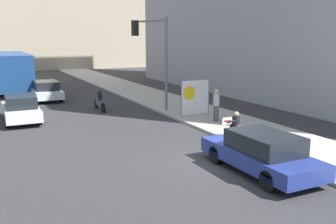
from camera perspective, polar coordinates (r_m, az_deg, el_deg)
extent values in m
plane|color=#303033|center=(13.91, 7.86, -7.52)|extent=(160.00, 160.00, 0.00)
cube|color=#A8A399|center=(28.56, -2.53, 2.34)|extent=(4.00, 90.00, 0.12)
cylinder|color=#474C56|center=(16.56, 10.19, -3.37)|extent=(0.03, 0.03, 0.40)
cylinder|color=#474C56|center=(16.77, 11.21, -3.22)|extent=(0.03, 0.03, 0.40)
cylinder|color=#474C56|center=(16.85, 9.45, -3.10)|extent=(0.03, 0.03, 0.40)
cylinder|color=#474C56|center=(17.06, 10.47, -2.95)|extent=(0.03, 0.03, 0.40)
cube|color=navy|center=(16.76, 10.36, -2.46)|extent=(0.40, 0.40, 0.02)
cube|color=navy|center=(16.86, 10.00, -1.67)|extent=(0.40, 0.02, 0.38)
cylinder|color=#756651|center=(16.61, 10.69, -2.24)|extent=(0.18, 0.42, 0.18)
cylinder|color=#756651|center=(16.52, 11.09, -3.44)|extent=(0.16, 0.16, 0.40)
cube|color=black|center=(16.51, 11.19, -3.99)|extent=(0.20, 0.28, 0.10)
cylinder|color=black|center=(16.72, 10.33, -1.54)|extent=(0.34, 0.34, 0.52)
sphere|color=tan|center=(16.65, 10.37, -0.30)|extent=(0.22, 0.22, 0.22)
cylinder|color=black|center=(16.45, 9.58, -1.44)|extent=(0.45, 0.09, 0.09)
cube|color=#EAE5C6|center=(16.33, 9.01, -1.35)|extent=(0.49, 0.02, 0.31)
cube|color=#AD1414|center=(16.32, 9.03, -1.36)|extent=(0.37, 0.01, 0.07)
cylinder|color=#424247|center=(19.92, 7.32, -0.20)|extent=(0.28, 0.28, 0.83)
cylinder|color=#9E9EA3|center=(19.79, 7.38, 1.91)|extent=(0.34, 0.34, 0.66)
sphere|color=beige|center=(19.73, 7.41, 3.16)|extent=(0.22, 0.22, 0.22)
cylinder|color=black|center=(21.90, 3.85, 0.88)|extent=(0.28, 0.28, 0.82)
cylinder|color=black|center=(21.78, 3.88, 2.78)|extent=(0.34, 0.34, 0.65)
sphere|color=tan|center=(21.73, 3.89, 3.90)|extent=(0.21, 0.21, 0.21)
cylinder|color=slate|center=(20.62, 2.04, 1.93)|extent=(0.06, 0.06, 2.01)
cylinder|color=slate|center=(21.49, 6.18, 2.25)|extent=(0.06, 0.06, 2.01)
cube|color=white|center=(21.03, 4.16, 2.23)|extent=(1.75, 0.02, 1.91)
cylinder|color=yellow|center=(20.78, 3.27, 2.93)|extent=(0.77, 0.01, 0.77)
cylinder|color=slate|center=(22.56, -0.27, 7.30)|extent=(0.16, 0.16, 5.58)
cylinder|color=slate|center=(21.84, -2.60, 13.70)|extent=(0.64, 2.19, 0.11)
cube|color=black|center=(21.17, -5.05, 12.61)|extent=(0.36, 0.36, 0.84)
sphere|color=green|center=(21.16, -5.03, 11.86)|extent=(0.18, 0.18, 0.18)
cube|color=navy|center=(12.99, 13.83, -6.66)|extent=(1.86, 4.54, 0.50)
cube|color=black|center=(12.70, 14.47, -4.48)|extent=(1.60, 2.36, 0.61)
cylinder|color=black|center=(13.65, 7.33, -6.44)|extent=(0.22, 0.64, 0.64)
cylinder|color=black|center=(14.59, 12.76, -5.48)|extent=(0.22, 0.64, 0.64)
cylinder|color=black|center=(11.54, 15.11, -10.08)|extent=(0.22, 0.64, 0.64)
cylinder|color=black|center=(12.63, 20.81, -8.57)|extent=(0.22, 0.64, 0.64)
cube|color=silver|center=(21.82, -21.49, 0.10)|extent=(1.74, 4.43, 0.54)
cube|color=black|center=(21.55, -21.56, 1.55)|extent=(1.50, 2.30, 0.63)
cylinder|color=black|center=(23.17, -23.61, -0.01)|extent=(0.22, 0.64, 0.64)
cylinder|color=black|center=(23.27, -19.88, 0.31)|extent=(0.22, 0.64, 0.64)
cylinder|color=black|center=(20.48, -23.24, -1.34)|extent=(0.22, 0.64, 0.64)
cylinder|color=black|center=(20.59, -19.03, -0.98)|extent=(0.22, 0.64, 0.64)
cube|color=silver|center=(28.88, -18.09, 2.83)|extent=(1.85, 4.57, 0.51)
cube|color=black|center=(28.63, -18.10, 3.90)|extent=(1.59, 2.38, 0.62)
cylinder|color=black|center=(30.21, -19.98, 2.65)|extent=(0.22, 0.64, 0.64)
cylinder|color=black|center=(30.42, -16.92, 2.89)|extent=(0.22, 0.64, 0.64)
cylinder|color=black|center=(27.42, -19.33, 1.89)|extent=(0.22, 0.64, 0.64)
cylinder|color=black|center=(27.65, -15.97, 2.17)|extent=(0.22, 0.64, 0.64)
cube|color=navy|center=(35.24, -22.72, 6.03)|extent=(2.50, 11.75, 2.75)
cube|color=black|center=(35.23, -22.74, 6.30)|extent=(2.52, 11.16, 0.89)
cylinder|color=black|center=(39.05, -21.31, 4.63)|extent=(0.30, 1.04, 1.04)
cylinder|color=black|center=(31.70, -24.11, 3.09)|extent=(0.30, 1.04, 1.04)
cylinder|color=black|center=(31.84, -20.17, 3.41)|extent=(0.30, 1.04, 1.04)
cube|color=#565B60|center=(23.70, -10.36, 1.37)|extent=(0.24, 0.94, 0.32)
cylinder|color=black|center=(23.59, -10.36, 2.23)|extent=(0.28, 0.28, 0.59)
sphere|color=black|center=(23.55, -10.39, 2.98)|extent=(0.24, 0.24, 0.24)
cylinder|color=black|center=(24.48, -10.85, 1.23)|extent=(0.10, 0.60, 0.60)
cylinder|color=black|center=(22.98, -9.81, 0.63)|extent=(0.10, 0.60, 0.60)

